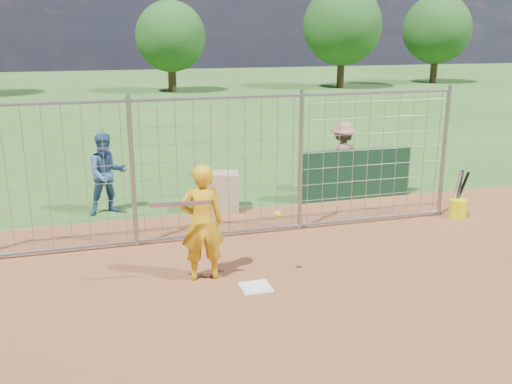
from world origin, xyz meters
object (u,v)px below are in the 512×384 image
object	(u,v)px
batter	(202,223)
bucket_with_bats	(458,206)
bystander_a	(107,174)
equipment_bin	(219,192)
bystander_c	(343,158)

from	to	relation	value
batter	bucket_with_bats	bearing A→B (deg)	-164.31
bystander_a	equipment_bin	world-z (taller)	bystander_a
equipment_bin	bucket_with_bats	xyz separation A→B (m)	(4.45, -1.81, -0.15)
equipment_bin	batter	bearing A→B (deg)	-94.74
bucket_with_bats	bystander_c	bearing A→B (deg)	120.94
bystander_c	equipment_bin	xyz separation A→B (m)	(-3.02, -0.57, -0.42)
bystander_a	equipment_bin	distance (m)	2.27
bystander_a	equipment_bin	xyz separation A→B (m)	(2.19, -0.46, -0.43)
bystander_a	bucket_with_bats	size ratio (longest dim) A/B	1.69
bystander_a	batter	bearing A→B (deg)	-82.88
bystander_a	bucket_with_bats	bearing A→B (deg)	-29.74
equipment_bin	bucket_with_bats	bearing A→B (deg)	-9.86
bystander_a	bystander_c	size ratio (longest dim) A/B	1.01
equipment_bin	bucket_with_bats	distance (m)	4.80
bystander_a	bystander_c	bearing A→B (deg)	-9.66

